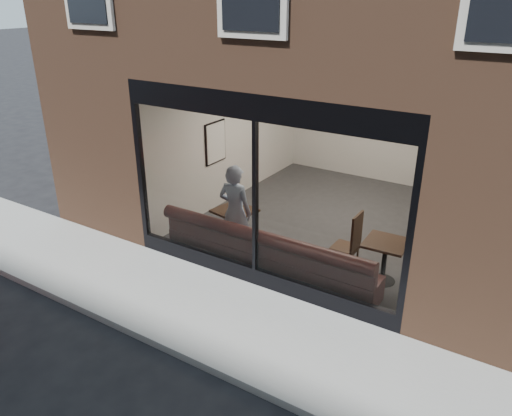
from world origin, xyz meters
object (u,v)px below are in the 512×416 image
Objects in this scene: person at (235,212)px; cafe_chair_right at (345,247)px; cafe_table_left at (235,211)px; cafe_table_right at (386,243)px; banquette at (268,262)px.

person reaches higher than cafe_chair_right.
cafe_table_left is 1.53× the size of cafe_chair_right.
cafe_table_right is (2.63, 0.57, -0.15)m from person.
cafe_table_right is at bearing -171.23° from person.
cafe_chair_right is (-0.85, 0.39, -0.50)m from cafe_table_right.
cafe_chair_right is at bearing 155.47° from cafe_table_right.
banquette is at bearing -155.81° from cafe_table_right.
banquette is at bearing 52.03° from cafe_chair_right.
person is at bearing 164.09° from banquette.
cafe_table_left reaches higher than cafe_chair_right.
cafe_chair_right is (0.94, 1.19, 0.01)m from banquette.
cafe_table_left is 2.87m from cafe_table_right.
person is 2.12m from cafe_chair_right.
cafe_table_left is (-1.07, 0.55, 0.52)m from banquette.
cafe_table_right is at bearing 24.19° from banquette.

